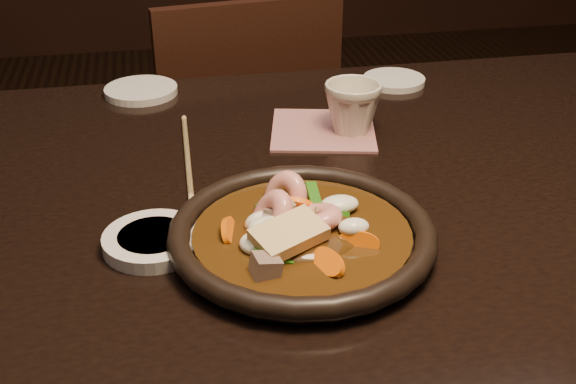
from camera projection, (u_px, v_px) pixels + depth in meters
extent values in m
cube|color=black|center=(368.00, 204.00, 0.92)|extent=(1.60, 0.90, 0.04)
cube|color=black|center=(231.00, 165.00, 1.72)|extent=(0.45, 0.45, 0.04)
cylinder|color=black|center=(274.00, 200.00, 2.01)|extent=(0.03, 0.03, 0.39)
cylinder|color=black|center=(317.00, 262.00, 1.74)|extent=(0.03, 0.03, 0.39)
cylinder|color=black|center=(159.00, 221.00, 1.91)|extent=(0.03, 0.03, 0.39)
cylinder|color=black|center=(187.00, 289.00, 1.65)|extent=(0.03, 0.03, 0.39)
cube|color=black|center=(252.00, 104.00, 1.47)|extent=(0.38, 0.09, 0.42)
cylinder|color=black|center=(302.00, 242.00, 0.79)|extent=(0.27, 0.27, 0.01)
torus|color=black|center=(302.00, 232.00, 0.79)|extent=(0.29, 0.29, 0.03)
cylinder|color=#361F09|center=(302.00, 236.00, 0.79)|extent=(0.24, 0.24, 0.01)
ellipsoid|color=#361F09|center=(302.00, 236.00, 0.79)|extent=(0.13, 0.13, 0.04)
torus|color=#E89F92|center=(271.00, 219.00, 0.79)|extent=(0.06, 0.07, 0.06)
torus|color=#E89F92|center=(285.00, 200.00, 0.84)|extent=(0.07, 0.07, 0.06)
torus|color=#E89F92|center=(313.00, 219.00, 0.78)|extent=(0.08, 0.09, 0.04)
cube|color=gray|center=(269.00, 232.00, 0.78)|extent=(0.04, 0.04, 0.03)
cube|color=gray|center=(280.00, 210.00, 0.80)|extent=(0.04, 0.04, 0.03)
cube|color=gray|center=(266.00, 267.00, 0.71)|extent=(0.03, 0.03, 0.03)
cube|color=gray|center=(279.00, 217.00, 0.79)|extent=(0.04, 0.04, 0.03)
cube|color=gray|center=(328.00, 216.00, 0.81)|extent=(0.04, 0.04, 0.03)
cylinder|color=#FF6808|center=(329.00, 262.00, 0.72)|extent=(0.05, 0.06, 0.04)
cylinder|color=#FF6808|center=(298.00, 214.00, 0.82)|extent=(0.05, 0.06, 0.04)
cylinder|color=#FF6808|center=(229.00, 231.00, 0.78)|extent=(0.03, 0.05, 0.04)
cylinder|color=#FF6808|center=(358.00, 243.00, 0.76)|extent=(0.05, 0.04, 0.05)
cylinder|color=#FF6808|center=(293.00, 205.00, 0.81)|extent=(0.05, 0.04, 0.04)
cube|color=#286713|center=(271.00, 199.00, 0.83)|extent=(0.04, 0.04, 0.02)
cube|color=#286713|center=(289.00, 223.00, 0.77)|extent=(0.04, 0.02, 0.03)
cube|color=#286713|center=(274.00, 257.00, 0.74)|extent=(0.04, 0.02, 0.02)
cube|color=#286713|center=(330.00, 213.00, 0.80)|extent=(0.04, 0.02, 0.02)
cube|color=#286713|center=(302.00, 214.00, 0.80)|extent=(0.02, 0.04, 0.03)
cube|color=#286713|center=(311.00, 230.00, 0.78)|extent=(0.03, 0.04, 0.03)
cube|color=#286713|center=(313.00, 194.00, 0.83)|extent=(0.01, 0.04, 0.01)
ellipsoid|color=white|center=(258.00, 243.00, 0.76)|extent=(0.04, 0.04, 0.02)
ellipsoid|color=white|center=(273.00, 232.00, 0.76)|extent=(0.03, 0.03, 0.03)
ellipsoid|color=white|center=(354.00, 227.00, 0.77)|extent=(0.03, 0.02, 0.02)
ellipsoid|color=white|center=(340.00, 204.00, 0.82)|extent=(0.04, 0.03, 0.02)
ellipsoid|color=white|center=(262.00, 224.00, 0.79)|extent=(0.04, 0.02, 0.03)
ellipsoid|color=white|center=(269.00, 226.00, 0.77)|extent=(0.05, 0.03, 0.02)
cube|color=#F5D692|center=(289.00, 234.00, 0.75)|extent=(0.09, 0.07, 0.03)
cylinder|color=silver|center=(154.00, 240.00, 0.79)|extent=(0.11, 0.11, 0.02)
cylinder|color=silver|center=(141.00, 91.00, 1.19)|extent=(0.12, 0.12, 0.01)
cylinder|color=silver|center=(394.00, 80.00, 1.24)|extent=(0.11, 0.11, 0.01)
imported|color=beige|center=(353.00, 107.00, 1.04)|extent=(0.10, 0.09, 0.08)
cylinder|color=tan|center=(187.00, 157.00, 0.98)|extent=(0.02, 0.25, 0.01)
cylinder|color=tan|center=(187.00, 153.00, 0.99)|extent=(0.02, 0.25, 0.01)
cube|color=#A46565|center=(323.00, 130.00, 1.06)|extent=(0.18, 0.18, 0.00)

